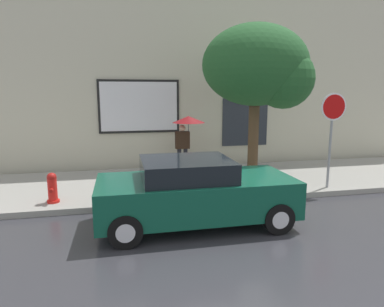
{
  "coord_description": "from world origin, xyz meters",
  "views": [
    {
      "loc": [
        -2.55,
        -6.89,
        2.8
      ],
      "look_at": [
        -0.68,
        1.8,
        1.2
      ],
      "focal_mm": 31.51,
      "sensor_mm": 36.0,
      "label": 1
    }
  ],
  "objects_px": {
    "fire_hydrant": "(52,188)",
    "stop_sign": "(332,121)",
    "pedestrian_with_umbrella": "(187,127)",
    "parked_car": "(194,192)",
    "street_tree": "(261,69)"
  },
  "relations": [
    {
      "from": "fire_hydrant",
      "to": "stop_sign",
      "type": "bearing_deg",
      "value": -1.8
    },
    {
      "from": "pedestrian_with_umbrella",
      "to": "stop_sign",
      "type": "xyz_separation_m",
      "value": [
        3.54,
        -2.74,
        0.34
      ]
    },
    {
      "from": "parked_car",
      "to": "fire_hydrant",
      "type": "bearing_deg",
      "value": 151.42
    },
    {
      "from": "street_tree",
      "to": "stop_sign",
      "type": "bearing_deg",
      "value": -27.3
    },
    {
      "from": "parked_car",
      "to": "stop_sign",
      "type": "height_order",
      "value": "stop_sign"
    },
    {
      "from": "parked_car",
      "to": "fire_hydrant",
      "type": "xyz_separation_m",
      "value": [
        -3.17,
        1.73,
        -0.21
      ]
    },
    {
      "from": "parked_car",
      "to": "pedestrian_with_umbrella",
      "type": "xyz_separation_m",
      "value": [
        0.68,
        4.23,
        0.97
      ]
    },
    {
      "from": "pedestrian_with_umbrella",
      "to": "street_tree",
      "type": "xyz_separation_m",
      "value": [
        1.79,
        -1.83,
        1.79
      ]
    },
    {
      "from": "street_tree",
      "to": "stop_sign",
      "type": "xyz_separation_m",
      "value": [
        1.75,
        -0.91,
        -1.45
      ]
    },
    {
      "from": "parked_car",
      "to": "street_tree",
      "type": "height_order",
      "value": "street_tree"
    },
    {
      "from": "pedestrian_with_umbrella",
      "to": "street_tree",
      "type": "height_order",
      "value": "street_tree"
    },
    {
      "from": "fire_hydrant",
      "to": "stop_sign",
      "type": "relative_size",
      "value": 0.28
    },
    {
      "from": "fire_hydrant",
      "to": "pedestrian_with_umbrella",
      "type": "relative_size",
      "value": 0.39
    },
    {
      "from": "street_tree",
      "to": "parked_car",
      "type": "bearing_deg",
      "value": -135.83
    },
    {
      "from": "fire_hydrant",
      "to": "pedestrian_with_umbrella",
      "type": "bearing_deg",
      "value": 33.04
    }
  ]
}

